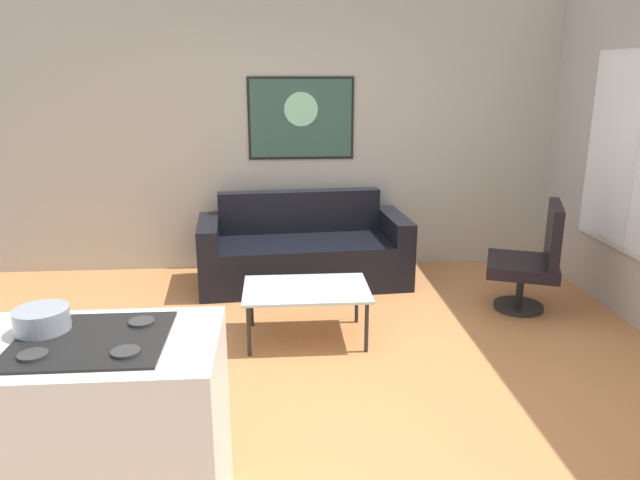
# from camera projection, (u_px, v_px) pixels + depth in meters

# --- Properties ---
(ground) EXTENTS (6.40, 6.40, 0.04)m
(ground) POSITION_uv_depth(u_px,v_px,m) (312.00, 383.00, 3.89)
(ground) COLOR #BF7A45
(back_wall) EXTENTS (6.40, 0.05, 2.80)m
(back_wall) POSITION_uv_depth(u_px,v_px,m) (296.00, 130.00, 5.82)
(back_wall) COLOR #ACA699
(back_wall) RESTS_ON ground
(couch) EXTENTS (1.99, 0.96, 0.83)m
(couch) POSITION_uv_depth(u_px,v_px,m) (303.00, 253.00, 5.64)
(couch) COLOR black
(couch) RESTS_ON ground
(coffee_table) EXTENTS (0.93, 0.62, 0.40)m
(coffee_table) POSITION_uv_depth(u_px,v_px,m) (306.00, 292.00, 4.40)
(coffee_table) COLOR silver
(coffee_table) RESTS_ON ground
(armchair) EXTENTS (0.74, 0.75, 0.93)m
(armchair) POSITION_uv_depth(u_px,v_px,m) (533.00, 260.00, 4.92)
(armchair) COLOR black
(armchair) RESTS_ON ground
(kitchen_counter) EXTENTS (1.58, 0.67, 0.94)m
(kitchen_counter) POSITION_uv_depth(u_px,v_px,m) (33.00, 443.00, 2.47)
(kitchen_counter) COLOR white
(kitchen_counter) RESTS_ON ground
(mixing_bowl) EXTENTS (0.22, 0.22, 0.11)m
(mixing_bowl) POSITION_uv_depth(u_px,v_px,m) (42.00, 321.00, 2.43)
(mixing_bowl) COLOR #89919D
(mixing_bowl) RESTS_ON kitchen_counter
(wall_painting) EXTENTS (1.03, 0.03, 0.79)m
(wall_painting) POSITION_uv_depth(u_px,v_px,m) (301.00, 118.00, 5.76)
(wall_painting) COLOR black
(window) EXTENTS (0.03, 1.48, 1.59)m
(window) POSITION_uv_depth(u_px,v_px,m) (638.00, 155.00, 4.57)
(window) COLOR silver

